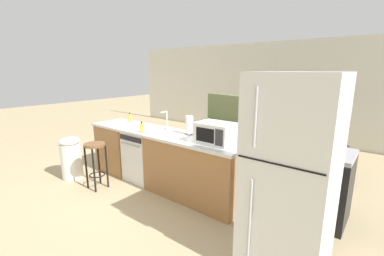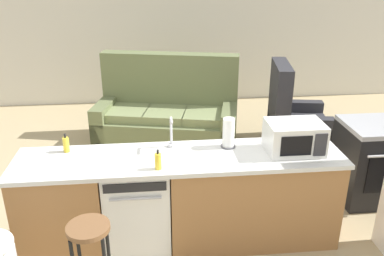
% 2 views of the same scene
% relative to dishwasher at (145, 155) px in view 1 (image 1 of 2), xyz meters
% --- Properties ---
extents(ground_plane, '(24.00, 24.00, 0.00)m').
position_rel_dishwasher_xyz_m(ground_plane, '(0.25, 0.00, -0.42)').
color(ground_plane, tan).
extents(wall_back, '(10.00, 0.06, 2.60)m').
position_rel_dishwasher_xyz_m(wall_back, '(0.55, 4.20, 0.88)').
color(wall_back, silver).
rests_on(wall_back, ground_plane).
extents(kitchen_counter, '(2.94, 0.66, 0.90)m').
position_rel_dishwasher_xyz_m(kitchen_counter, '(0.49, 0.00, -0.00)').
color(kitchen_counter, '#9E6B3D').
rests_on(kitchen_counter, ground_plane).
extents(dishwasher, '(0.58, 0.61, 0.84)m').
position_rel_dishwasher_xyz_m(dishwasher, '(0.00, 0.00, 0.00)').
color(dishwasher, white).
rests_on(dishwasher, ground_plane).
extents(stove_range, '(0.76, 0.68, 0.90)m').
position_rel_dishwasher_xyz_m(stove_range, '(2.60, 0.55, 0.03)').
color(stove_range, black).
rests_on(stove_range, ground_plane).
extents(refrigerator, '(0.72, 0.73, 1.84)m').
position_rel_dishwasher_xyz_m(refrigerator, '(2.60, -0.55, 0.50)').
color(refrigerator, silver).
rests_on(refrigerator, ground_plane).
extents(microwave, '(0.50, 0.37, 0.28)m').
position_rel_dishwasher_xyz_m(microwave, '(1.43, -0.00, 0.62)').
color(microwave, white).
rests_on(microwave, kitchen_counter).
extents(sink_faucet, '(0.07, 0.18, 0.30)m').
position_rel_dishwasher_xyz_m(sink_faucet, '(0.33, 0.20, 0.61)').
color(sink_faucet, silver).
rests_on(sink_faucet, kitchen_counter).
extents(paper_towel_roll, '(0.14, 0.14, 0.28)m').
position_rel_dishwasher_xyz_m(paper_towel_roll, '(0.86, 0.15, 0.62)').
color(paper_towel_roll, '#4C4C51').
rests_on(paper_towel_roll, kitchen_counter).
extents(soap_bottle, '(0.06, 0.06, 0.18)m').
position_rel_dishwasher_xyz_m(soap_bottle, '(0.20, -0.21, 0.55)').
color(soap_bottle, yellow).
rests_on(soap_bottle, kitchen_counter).
extents(dish_soap_bottle, '(0.06, 0.06, 0.18)m').
position_rel_dishwasher_xyz_m(dish_soap_bottle, '(-0.62, 0.20, 0.55)').
color(dish_soap_bottle, yellow).
rests_on(dish_soap_bottle, kitchen_counter).
extents(kettle, '(0.21, 0.17, 0.19)m').
position_rel_dishwasher_xyz_m(kettle, '(2.77, 0.42, 0.56)').
color(kettle, '#B2B2B7').
rests_on(kettle, stove_range).
extents(bar_stool, '(0.32, 0.32, 0.74)m').
position_rel_dishwasher_xyz_m(bar_stool, '(-0.33, -0.73, 0.11)').
color(bar_stool, brown).
rests_on(bar_stool, ground_plane).
extents(trash_bin, '(0.35, 0.35, 0.74)m').
position_rel_dishwasher_xyz_m(trash_bin, '(-1.02, -0.79, -0.04)').
color(trash_bin, white).
rests_on(trash_bin, ground_plane).
extents(couch, '(2.15, 1.32, 1.27)m').
position_rel_dishwasher_xyz_m(couch, '(0.39, 2.34, -0.03)').
color(couch, '#667047').
rests_on(couch, ground_plane).
extents(armchair, '(0.93, 0.97, 1.20)m').
position_rel_dishwasher_xyz_m(armchair, '(2.16, 2.02, -0.07)').
color(armchair, '#2D2D33').
rests_on(armchair, ground_plane).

